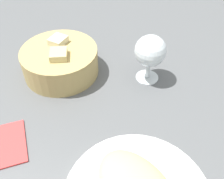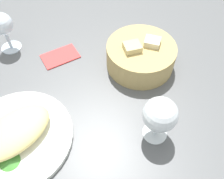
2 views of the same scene
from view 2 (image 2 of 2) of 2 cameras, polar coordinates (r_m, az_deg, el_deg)
ground_plane at (r=66.17cm, az=-9.30°, el=-3.31°), size 140.00×140.00×2.00cm
plate at (r=62.55cm, az=-21.57°, el=-10.54°), size 26.45×26.45×1.40cm
omelette at (r=60.30cm, az=-22.33°, el=-9.35°), size 21.23×18.88×4.02cm
lettuce_garnish at (r=59.19cm, az=-23.30°, el=-15.30°), size 4.64×4.64×1.05cm
bread_basket at (r=70.84cm, az=6.81°, el=8.04°), size 19.89×19.89×9.06cm
wine_glass_near at (r=53.24cm, az=11.34°, el=-6.08°), size 7.94×7.94×12.80cm
wine_glass_far at (r=79.74cm, az=-24.71°, el=13.58°), size 6.65×6.65×12.69cm
folded_napkin at (r=76.86cm, az=-12.26°, el=7.84°), size 12.52×9.79×0.80cm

